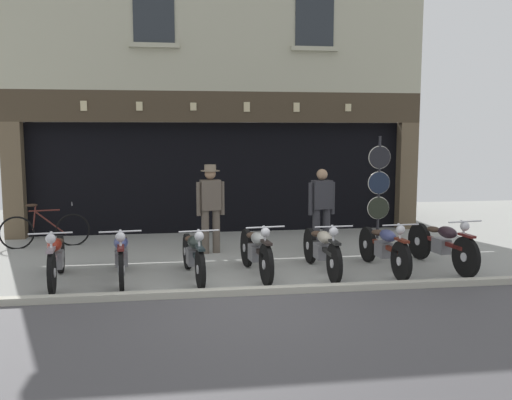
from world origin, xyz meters
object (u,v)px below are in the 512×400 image
object	(u,v)px
advert_board_near	(128,155)
motorcycle_center	(256,250)
motorcycle_left	(121,254)
motorcycle_right	(384,247)
leaning_bicycle	(45,229)
motorcycle_center_right	(322,248)
salesman_left	(211,204)
motorcycle_far_right	(442,243)
motorcycle_far_left	(56,257)
shopkeeper_center	(322,207)
tyre_sign_pole	(379,184)
motorcycle_center_left	(194,254)

from	to	relation	value
advert_board_near	motorcycle_center	bearing A→B (deg)	-60.79
motorcycle_left	motorcycle_right	size ratio (longest dim) A/B	1.01
motorcycle_left	leaning_bicycle	world-z (taller)	motorcycle_left
motorcycle_center_right	salesman_left	xyz separation A→B (m)	(-1.76, 1.83, 0.56)
motorcycle_far_right	leaning_bicycle	distance (m)	7.85
motorcycle_right	salesman_left	size ratio (longest dim) A/B	1.15
motorcycle_right	salesman_left	xyz separation A→B (m)	(-2.85, 1.86, 0.56)
motorcycle_far_left	shopkeeper_center	bearing A→B (deg)	-167.46
motorcycle_center	advert_board_near	xyz separation A→B (m)	(-2.37, 4.24, 1.41)
shopkeeper_center	motorcycle_right	bearing A→B (deg)	103.61
leaning_bicycle	motorcycle_far_left	bearing A→B (deg)	5.26
tyre_sign_pole	motorcycle_center_left	bearing A→B (deg)	-145.81
motorcycle_center_left	leaning_bicycle	size ratio (longest dim) A/B	1.10
motorcycle_far_left	shopkeeper_center	distance (m)	4.99
motorcycle_center	motorcycle_far_left	bearing A→B (deg)	-6.11
motorcycle_center	motorcycle_right	size ratio (longest dim) A/B	0.98
motorcycle_far_right	shopkeeper_center	bearing A→B (deg)	-47.20
shopkeeper_center	advert_board_near	distance (m)	4.83
motorcycle_center	salesman_left	xyz separation A→B (m)	(-0.63, 1.85, 0.55)
motorcycle_center_right	motorcycle_far_right	xyz separation A→B (m)	(2.18, 0.03, 0.01)
motorcycle_far_right	advert_board_near	size ratio (longest dim) A/B	1.86
motorcycle_center	shopkeeper_center	distance (m)	2.22
motorcycle_far_right	shopkeeper_center	xyz separation A→B (m)	(-1.78, 1.49, 0.49)
motorcycle_center_right	leaning_bicycle	xyz separation A→B (m)	(-5.13, 2.89, -0.05)
motorcycle_center_left	leaning_bicycle	world-z (taller)	leaning_bicycle
advert_board_near	salesman_left	bearing A→B (deg)	-54.02
advert_board_near	leaning_bicycle	world-z (taller)	advert_board_near
motorcycle_center_right	leaning_bicycle	bearing A→B (deg)	-31.25
motorcycle_center	leaning_bicycle	size ratio (longest dim) A/B	1.11
motorcycle_center	tyre_sign_pole	world-z (taller)	tyre_sign_pole
motorcycle_right	salesman_left	bearing A→B (deg)	-36.36
motorcycle_far_right	salesman_left	xyz separation A→B (m)	(-3.94, 1.80, 0.54)
motorcycle_left	advert_board_near	bearing A→B (deg)	-92.49
motorcycle_right	shopkeeper_center	world-z (taller)	shopkeeper_center
leaning_bicycle	salesman_left	bearing A→B (deg)	62.18
motorcycle_far_left	tyre_sign_pole	size ratio (longest dim) A/B	0.85
motorcycle_center	tyre_sign_pole	distance (m)	4.31
motorcycle_center_left	advert_board_near	distance (m)	4.72
motorcycle_left	salesman_left	distance (m)	2.46
salesman_left	shopkeeper_center	size ratio (longest dim) A/B	1.05
shopkeeper_center	salesman_left	bearing A→B (deg)	-18.37
motorcycle_center_right	shopkeeper_center	world-z (taller)	shopkeeper_center
motorcycle_far_left	motorcycle_far_right	xyz separation A→B (m)	(6.50, 0.05, 0.01)
motorcycle_center_right	motorcycle_left	bearing A→B (deg)	-1.85
shopkeeper_center	motorcycle_far_left	bearing A→B (deg)	7.84
motorcycle_center_right	shopkeeper_center	bearing A→B (deg)	-106.52
motorcycle_center_right	salesman_left	world-z (taller)	salesman_left
motorcycle_far_right	leaning_bicycle	bearing A→B (deg)	-28.56
motorcycle_right	tyre_sign_pole	size ratio (longest dim) A/B	0.88
motorcycle_center_right	tyre_sign_pole	distance (m)	3.55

